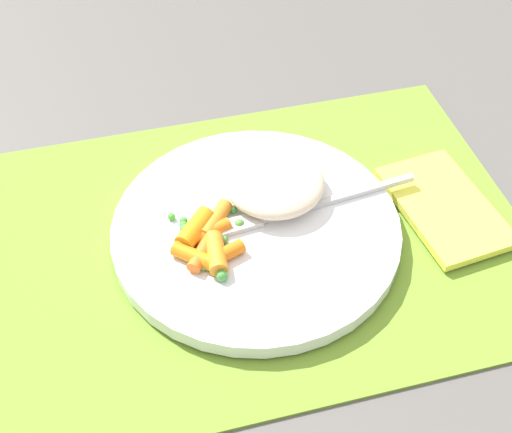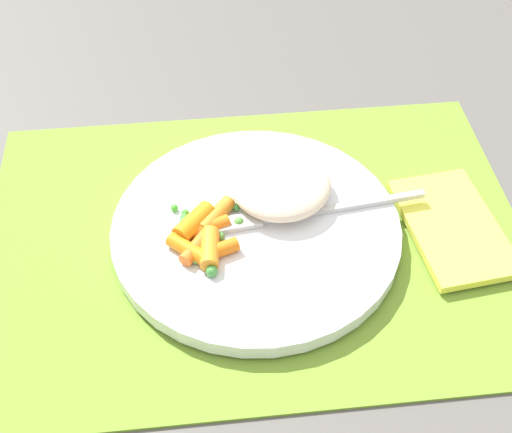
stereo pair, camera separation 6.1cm
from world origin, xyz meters
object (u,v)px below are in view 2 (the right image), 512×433
Objects in this scene: plate at (256,230)px; napkin at (453,227)px; rice_mound at (280,183)px; carrot_portion at (203,236)px; fork at (298,215)px.

plate is 0.18m from napkin.
rice_mound is at bearing -127.03° from plate.
plate is at bearing -161.74° from carrot_portion.
carrot_portion is (0.07, 0.05, -0.01)m from rice_mound.
plate is 1.96× the size of napkin.
plate is at bearing -4.06° from napkin.
plate is 1.30× the size of fork.
napkin is (-0.15, 0.05, -0.03)m from rice_mound.
rice_mound is 0.03m from fork.
carrot_portion is at bearing 13.28° from fork.
napkin is (-0.14, 0.02, -0.01)m from fork.
fork reaches higher than plate.
fork is at bearing 112.57° from rice_mound.
fork is (-0.01, 0.03, -0.01)m from rice_mound.
napkin is at bearing 172.99° from fork.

